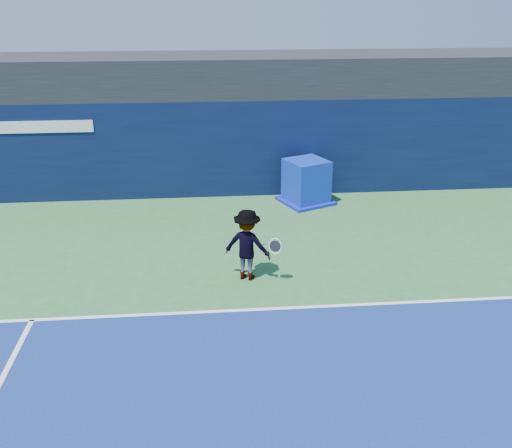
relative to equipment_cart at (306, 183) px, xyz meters
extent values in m
plane|color=#306A34|center=(-1.58, -9.26, -0.61)|extent=(80.00, 80.00, 0.00)
cube|color=white|center=(-1.58, -6.26, -0.60)|extent=(24.00, 0.10, 0.01)
cube|color=black|center=(-1.58, 2.24, 2.99)|extent=(36.00, 3.00, 1.20)
cube|color=black|center=(-1.58, 1.24, 0.89)|extent=(36.00, 1.00, 3.00)
cube|color=white|center=(-8.58, 0.73, 1.74)|extent=(4.50, 0.04, 0.35)
cube|color=#0C29A9|center=(0.00, 0.00, 0.06)|extent=(1.48, 1.48, 1.34)
cube|color=#0C18AC|center=(0.00, 0.00, -0.57)|extent=(1.85, 1.85, 0.09)
imported|color=silver|center=(-2.17, -4.83, 0.21)|extent=(1.22, 0.97, 1.65)
cylinder|color=black|center=(-1.72, -5.08, 0.04)|extent=(0.08, 0.15, 0.26)
torus|color=white|center=(-1.58, -5.13, 0.29)|extent=(0.30, 0.17, 0.30)
cylinder|color=black|center=(-1.58, -5.13, 0.29)|extent=(0.25, 0.13, 0.25)
sphere|color=#C6DC18|center=(-1.91, -3.31, 0.22)|extent=(0.08, 0.08, 0.08)
camera|label=1|loc=(-3.02, -16.36, 5.47)|focal=40.00mm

